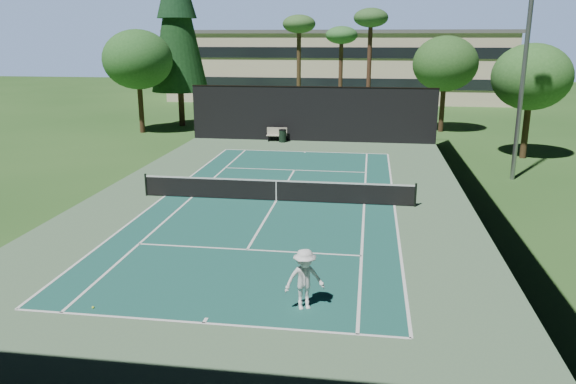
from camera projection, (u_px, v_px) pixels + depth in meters
The scene contains 22 objects.
ground at pixel (276, 201), 26.42m from camera, with size 160.00×160.00×0.00m, color #2A551F.
apron_slab at pixel (276, 201), 26.42m from camera, with size 18.00×32.00×0.01m, color #527653.
court_surface at pixel (276, 201), 26.42m from camera, with size 10.97×23.77×0.01m, color #1A564C.
court_lines at pixel (276, 201), 26.41m from camera, with size 11.07×23.87×0.01m.
tennis_net at pixel (276, 190), 26.27m from camera, with size 12.90×0.10×1.10m.
fence at pixel (276, 159), 25.95m from camera, with size 18.04×32.05×4.03m.
player at pixel (305, 279), 15.71m from camera, with size 1.15×0.66×1.79m, color white.
tennis_ball_a at pixel (93, 307), 15.91m from camera, with size 0.08×0.08×0.08m, color #C7E133.
tennis_ball_b at pixel (214, 184), 29.43m from camera, with size 0.06×0.06×0.06m, color yellow.
tennis_ball_c at pixel (327, 187), 28.73m from camera, with size 0.08×0.08×0.08m, color gold.
tennis_ball_d at pixel (219, 185), 29.25m from camera, with size 0.06×0.06×0.06m, color #CCD330.
park_bench at pixel (277, 134), 41.53m from camera, with size 1.50×0.45×1.02m.
trash_bin at pixel (283, 136), 41.17m from camera, with size 0.56×0.56×0.95m.
pine_tree at pixel (177, 11), 46.54m from camera, with size 4.80×4.80×15.00m.
palm_a at pixel (299, 28), 47.42m from camera, with size 2.80×2.80×9.32m.
palm_b at pixel (341, 39), 49.06m from camera, with size 2.80×2.80×8.42m.
palm_c at pixel (371, 23), 45.52m from camera, with size 2.80×2.80×9.77m.
decid_tree_a at pixel (445, 64), 44.57m from camera, with size 5.12×5.12×7.62m.
decid_tree_b at pixel (532, 77), 34.57m from camera, with size 4.80×4.80×7.14m.
decid_tree_c at pixel (138, 60), 44.01m from camera, with size 5.44×5.44×8.09m.
campus_building at pixel (337, 65), 69.16m from camera, with size 40.50×12.50×8.30m.
light_pole at pixel (525, 57), 28.76m from camera, with size 0.90×0.25×12.22m.
Camera 1 is at (4.21, -25.01, 7.43)m, focal length 35.00 mm.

